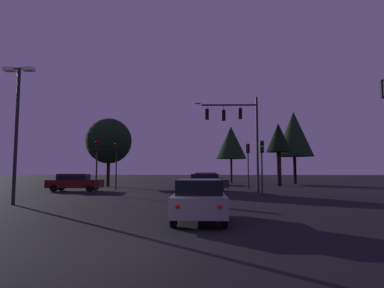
% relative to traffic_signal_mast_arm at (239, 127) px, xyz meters
% --- Properties ---
extents(ground_plane, '(168.00, 168.00, 0.00)m').
position_rel_traffic_signal_mast_arm_xyz_m(ground_plane, '(-4.64, 6.18, -5.44)').
color(ground_plane, black).
rests_on(ground_plane, ground).
extents(traffic_signal_mast_arm, '(5.26, 0.50, 7.92)m').
position_rel_traffic_signal_mast_arm_xyz_m(traffic_signal_mast_arm, '(0.00, 0.00, 0.00)').
color(traffic_signal_mast_arm, '#232326').
rests_on(traffic_signal_mast_arm, ground).
extents(traffic_light_corner_left, '(0.36, 0.39, 4.39)m').
position_rel_traffic_signal_mast_arm_xyz_m(traffic_light_corner_left, '(1.30, 4.60, -2.33)').
color(traffic_light_corner_left, '#232326').
rests_on(traffic_light_corner_left, ground).
extents(traffic_light_corner_right, '(0.31, 0.36, 4.48)m').
position_rel_traffic_signal_mast_arm_xyz_m(traffic_light_corner_right, '(-11.21, 3.29, -2.27)').
color(traffic_light_corner_right, '#232326').
rests_on(traffic_light_corner_right, ground).
extents(traffic_light_median, '(0.31, 0.36, 4.20)m').
position_rel_traffic_signal_mast_arm_xyz_m(traffic_light_median, '(-11.20, -1.93, -2.45)').
color(traffic_light_median, '#232326').
rests_on(traffic_light_median, ground).
extents(traffic_light_far_side, '(0.34, 0.38, 4.05)m').
position_rel_traffic_signal_mast_arm_xyz_m(traffic_light_far_side, '(1.45, -2.18, -2.56)').
color(traffic_light_far_side, '#232326').
rests_on(traffic_light_far_side, ground).
extents(car_nearside_lane, '(1.88, 4.11, 1.52)m').
position_rel_traffic_signal_mast_arm_xyz_m(car_nearside_lane, '(-2.92, -14.12, -4.64)').
color(car_nearside_lane, gray).
rests_on(car_nearside_lane, ground).
extents(car_crossing_left, '(4.74, 2.13, 1.52)m').
position_rel_traffic_signal_mast_arm_xyz_m(car_crossing_left, '(-14.18, 1.11, -4.64)').
color(car_crossing_left, '#4C0F0F').
rests_on(car_crossing_left, ground).
extents(car_crossing_right, '(4.56, 1.98, 1.52)m').
position_rel_traffic_signal_mast_arm_xyz_m(car_crossing_right, '(-3.00, 1.85, -4.64)').
color(car_crossing_right, '#232328').
rests_on(car_crossing_right, ground).
extents(car_far_lane, '(4.08, 4.18, 1.52)m').
position_rel_traffic_signal_mast_arm_xyz_m(car_far_lane, '(-2.74, 13.64, -4.64)').
color(car_far_lane, gray).
rests_on(car_far_lane, ground).
extents(parking_lot_lamp_post, '(1.70, 0.36, 7.54)m').
position_rel_traffic_signal_mast_arm_xyz_m(parking_lot_lamp_post, '(-13.04, -9.30, -0.62)').
color(parking_lot_lamp_post, '#232326').
rests_on(parking_lot_lamp_post, ground).
extents(tree_behind_sign, '(5.08, 5.08, 7.66)m').
position_rel_traffic_signal_mast_arm_xyz_m(tree_behind_sign, '(-13.70, 8.72, -0.33)').
color(tree_behind_sign, black).
rests_on(tree_behind_sign, ground).
extents(tree_left_far, '(5.01, 5.01, 9.77)m').
position_rel_traffic_signal_mast_arm_xyz_m(tree_left_far, '(9.09, 16.74, 1.26)').
color(tree_left_far, black).
rests_on(tree_left_far, ground).
extents(tree_center_horizon, '(2.92, 2.92, 7.35)m').
position_rel_traffic_signal_mast_arm_xyz_m(tree_center_horizon, '(5.72, 11.06, 0.09)').
color(tree_center_horizon, black).
rests_on(tree_center_horizon, ground).
extents(tree_right_cluster, '(4.41, 4.41, 8.21)m').
position_rel_traffic_signal_mast_arm_xyz_m(tree_right_cluster, '(0.84, 19.66, 0.39)').
color(tree_right_cluster, black).
rests_on(tree_right_cluster, ground).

